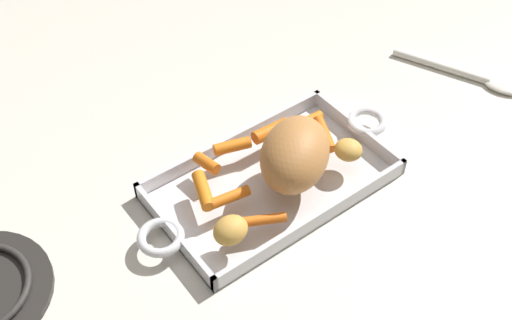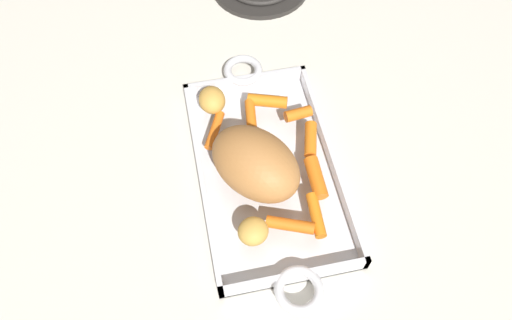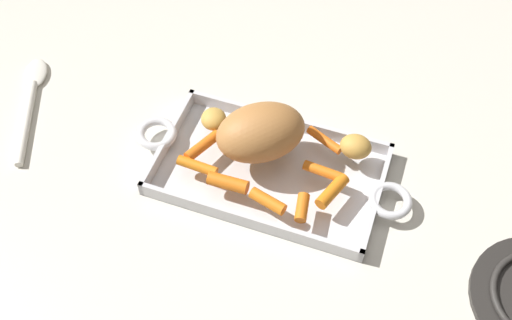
{
  "view_description": "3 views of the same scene",
  "coord_description": "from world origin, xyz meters",
  "px_view_note": "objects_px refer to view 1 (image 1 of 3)",
  "views": [
    {
      "loc": [
        -0.43,
        -0.53,
        0.76
      ],
      "look_at": [
        -0.02,
        0.02,
        0.06
      ],
      "focal_mm": 44.25,
      "sensor_mm": 36.0,
      "label": 1
    },
    {
      "loc": [
        0.39,
        -0.1,
        0.7
      ],
      "look_at": [
        0.01,
        -0.02,
        0.06
      ],
      "focal_mm": 34.52,
      "sensor_mm": 36.0,
      "label": 2
    },
    {
      "loc": [
        -0.18,
        0.57,
        0.86
      ],
      "look_at": [
        0.02,
        0.02,
        0.05
      ],
      "focal_mm": 43.17,
      "sensor_mm": 36.0,
      "label": 3
    }
  ],
  "objects_px": {
    "baby_carrot_center_left": "(324,134)",
    "baby_carrot_long": "(232,146)",
    "potato_golden_small": "(231,230)",
    "baby_carrot_southeast": "(203,190)",
    "baby_carrot_short": "(263,220)",
    "baby_carrot_center_right": "(305,123)",
    "baby_carrot_northwest": "(207,163)",
    "serving_spoon": "(472,76)",
    "baby_carrot_southwest": "(230,197)",
    "pork_roast": "(295,154)",
    "roasting_dish": "(272,181)",
    "baby_carrot_northeast": "(271,131)",
    "potato_corner": "(348,150)"
  },
  "relations": [
    {
      "from": "baby_carrot_northwest",
      "to": "baby_carrot_southwest",
      "type": "bearing_deg",
      "value": -97.56
    },
    {
      "from": "baby_carrot_center_left",
      "to": "potato_corner",
      "type": "xyz_separation_m",
      "value": [
        0.0,
        -0.06,
        0.01
      ]
    },
    {
      "from": "baby_carrot_southeast",
      "to": "baby_carrot_southwest",
      "type": "bearing_deg",
      "value": -52.36
    },
    {
      "from": "baby_carrot_center_right",
      "to": "baby_carrot_northwest",
      "type": "relative_size",
      "value": 1.5
    },
    {
      "from": "baby_carrot_southwest",
      "to": "baby_carrot_southeast",
      "type": "bearing_deg",
      "value": 127.64
    },
    {
      "from": "pork_roast",
      "to": "baby_carrot_northeast",
      "type": "relative_size",
      "value": 2.24
    },
    {
      "from": "baby_carrot_center_left",
      "to": "baby_carrot_long",
      "type": "bearing_deg",
      "value": 154.02
    },
    {
      "from": "roasting_dish",
      "to": "baby_carrot_northeast",
      "type": "xyz_separation_m",
      "value": [
        0.05,
        0.07,
        0.03
      ]
    },
    {
      "from": "pork_roast",
      "to": "baby_carrot_northwest",
      "type": "relative_size",
      "value": 3.25
    },
    {
      "from": "baby_carrot_center_right",
      "to": "baby_carrot_short",
      "type": "distance_m",
      "value": 0.22
    },
    {
      "from": "baby_carrot_northwest",
      "to": "serving_spoon",
      "type": "distance_m",
      "value": 0.56
    },
    {
      "from": "potato_golden_small",
      "to": "baby_carrot_short",
      "type": "bearing_deg",
      "value": -5.58
    },
    {
      "from": "baby_carrot_northeast",
      "to": "baby_carrot_center_left",
      "type": "bearing_deg",
      "value": -40.08
    },
    {
      "from": "baby_carrot_northwest",
      "to": "baby_carrot_long",
      "type": "distance_m",
      "value": 0.05
    },
    {
      "from": "baby_carrot_center_left",
      "to": "serving_spoon",
      "type": "bearing_deg",
      "value": -3.79
    },
    {
      "from": "roasting_dish",
      "to": "potato_corner",
      "type": "xyz_separation_m",
      "value": [
        0.12,
        -0.05,
        0.04
      ]
    },
    {
      "from": "pork_roast",
      "to": "baby_carrot_southeast",
      "type": "xyz_separation_m",
      "value": [
        -0.14,
        0.05,
        -0.03
      ]
    },
    {
      "from": "baby_carrot_southwest",
      "to": "roasting_dish",
      "type": "bearing_deg",
      "value": 5.71
    },
    {
      "from": "baby_carrot_center_left",
      "to": "potato_golden_small",
      "type": "bearing_deg",
      "value": -162.65
    },
    {
      "from": "baby_carrot_short",
      "to": "baby_carrot_southeast",
      "type": "bearing_deg",
      "value": 112.22
    },
    {
      "from": "baby_carrot_short",
      "to": "potato_golden_small",
      "type": "height_order",
      "value": "potato_golden_small"
    },
    {
      "from": "potato_golden_small",
      "to": "baby_carrot_southeast",
      "type": "bearing_deg",
      "value": 81.31
    },
    {
      "from": "baby_carrot_center_right",
      "to": "baby_carrot_short",
      "type": "xyz_separation_m",
      "value": [
        -0.18,
        -0.12,
        -0.0
      ]
    },
    {
      "from": "baby_carrot_center_left",
      "to": "serving_spoon",
      "type": "relative_size",
      "value": 0.29
    },
    {
      "from": "baby_carrot_southeast",
      "to": "baby_carrot_northwest",
      "type": "bearing_deg",
      "value": 50.83
    },
    {
      "from": "pork_roast",
      "to": "baby_carrot_northwest",
      "type": "height_order",
      "value": "pork_roast"
    },
    {
      "from": "serving_spoon",
      "to": "baby_carrot_northwest",
      "type": "bearing_deg",
      "value": -122.56
    },
    {
      "from": "roasting_dish",
      "to": "baby_carrot_long",
      "type": "xyz_separation_m",
      "value": [
        -0.02,
        0.08,
        0.03
      ]
    },
    {
      "from": "roasting_dish",
      "to": "potato_corner",
      "type": "bearing_deg",
      "value": -21.8
    },
    {
      "from": "baby_carrot_southeast",
      "to": "baby_carrot_southwest",
      "type": "relative_size",
      "value": 1.06
    },
    {
      "from": "baby_carrot_southwest",
      "to": "serving_spoon",
      "type": "distance_m",
      "value": 0.56
    },
    {
      "from": "roasting_dish",
      "to": "baby_carrot_northeast",
      "type": "height_order",
      "value": "baby_carrot_northeast"
    },
    {
      "from": "potato_corner",
      "to": "baby_carrot_southeast",
      "type": "bearing_deg",
      "value": 162.77
    },
    {
      "from": "roasting_dish",
      "to": "baby_carrot_southwest",
      "type": "xyz_separation_m",
      "value": [
        -0.09,
        -0.01,
        0.03
      ]
    },
    {
      "from": "baby_carrot_southeast",
      "to": "potato_golden_small",
      "type": "xyz_separation_m",
      "value": [
        -0.01,
        -0.09,
        0.01
      ]
    },
    {
      "from": "baby_carrot_center_right",
      "to": "baby_carrot_long",
      "type": "height_order",
      "value": "baby_carrot_long"
    },
    {
      "from": "roasting_dish",
      "to": "baby_carrot_short",
      "type": "height_order",
      "value": "baby_carrot_short"
    },
    {
      "from": "roasting_dish",
      "to": "pork_roast",
      "type": "height_order",
      "value": "pork_roast"
    },
    {
      "from": "baby_carrot_center_right",
      "to": "baby_carrot_long",
      "type": "bearing_deg",
      "value": 168.55
    },
    {
      "from": "baby_carrot_short",
      "to": "baby_carrot_center_right",
      "type": "bearing_deg",
      "value": 33.9
    },
    {
      "from": "baby_carrot_northeast",
      "to": "roasting_dish",
      "type": "bearing_deg",
      "value": -125.92
    },
    {
      "from": "baby_carrot_northwest",
      "to": "roasting_dish",
      "type": "bearing_deg",
      "value": -41.85
    },
    {
      "from": "baby_carrot_center_right",
      "to": "potato_corner",
      "type": "relative_size",
      "value": 1.51
    },
    {
      "from": "potato_golden_small",
      "to": "serving_spoon",
      "type": "distance_m",
      "value": 0.6
    },
    {
      "from": "baby_carrot_southeast",
      "to": "baby_carrot_center_left",
      "type": "height_order",
      "value": "baby_carrot_southeast"
    },
    {
      "from": "baby_carrot_long",
      "to": "pork_roast",
      "type": "bearing_deg",
      "value": -65.0
    },
    {
      "from": "pork_roast",
      "to": "baby_carrot_center_right",
      "type": "distance_m",
      "value": 0.12
    },
    {
      "from": "baby_carrot_short",
      "to": "roasting_dish",
      "type": "bearing_deg",
      "value": 44.24
    },
    {
      "from": "baby_carrot_center_left",
      "to": "potato_corner",
      "type": "height_order",
      "value": "potato_corner"
    },
    {
      "from": "roasting_dish",
      "to": "baby_carrot_center_left",
      "type": "height_order",
      "value": "baby_carrot_center_left"
    }
  ]
}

